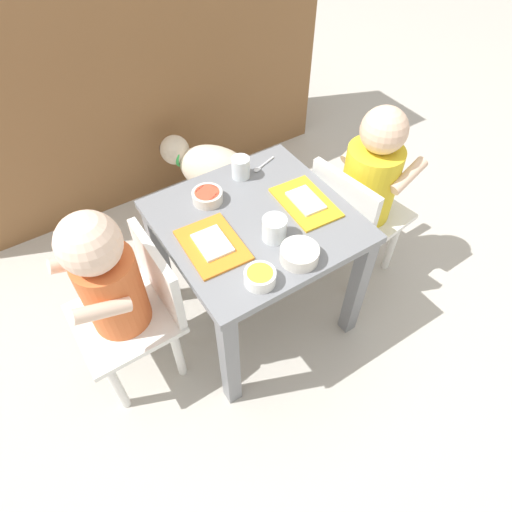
{
  "coord_description": "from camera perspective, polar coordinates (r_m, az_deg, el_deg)",
  "views": [
    {
      "loc": [
        -0.5,
        -0.77,
        1.37
      ],
      "look_at": [
        0.0,
        0.0,
        0.31
      ],
      "focal_mm": 30.96,
      "sensor_mm": 36.0,
      "label": 1
    }
  ],
  "objects": [
    {
      "name": "dining_table",
      "position": [
        1.34,
        -0.0,
        2.1
      ],
      "size": [
        0.54,
        0.52,
        0.48
      ],
      "color": "slate",
      "rests_on": "ground"
    },
    {
      "name": "cereal_bowl_left_side",
      "position": [
        1.16,
        5.64,
        0.28
      ],
      "size": [
        0.1,
        0.1,
        0.04
      ],
      "color": "silver",
      "rests_on": "dining_table"
    },
    {
      "name": "seated_child_left",
      "position": [
        1.23,
        -17.89,
        -3.52
      ],
      "size": [
        0.28,
        0.28,
        0.69
      ],
      "color": "white",
      "rests_on": "ground"
    },
    {
      "name": "ground_plane",
      "position": [
        1.65,
        -0.0,
        -7.09
      ],
      "size": [
        7.0,
        7.0,
        0.0
      ],
      "primitive_type": "plane",
      "color": "#B2ADA3"
    },
    {
      "name": "kitchen_cabinet_back",
      "position": [
        2.05,
        -16.89,
        22.14
      ],
      "size": [
        1.69,
        0.38,
        1.01
      ],
      "primitive_type": "cube",
      "color": "brown",
      "rests_on": "ground"
    },
    {
      "name": "food_tray_left",
      "position": [
        1.2,
        -5.64,
        1.49
      ],
      "size": [
        0.16,
        0.21,
        0.02
      ],
      "color": "orange",
      "rests_on": "dining_table"
    },
    {
      "name": "veggie_bowl_far",
      "position": [
        1.11,
        0.52,
        -2.72
      ],
      "size": [
        0.08,
        0.08,
        0.04
      ],
      "color": "white",
      "rests_on": "dining_table"
    },
    {
      "name": "food_tray_right",
      "position": [
        1.33,
        6.43,
        6.95
      ],
      "size": [
        0.15,
        0.22,
        0.02
      ],
      "color": "gold",
      "rests_on": "dining_table"
    },
    {
      "name": "dog",
      "position": [
        1.88,
        -5.95,
        11.2
      ],
      "size": [
        0.34,
        0.4,
        0.33
      ],
      "color": "beige",
      "rests_on": "ground"
    },
    {
      "name": "water_cup_right",
      "position": [
        1.4,
        -1.99,
        11.23
      ],
      "size": [
        0.06,
        0.06,
        0.07
      ],
      "color": "white",
      "rests_on": "dining_table"
    },
    {
      "name": "seated_child_right",
      "position": [
        1.52,
        14.3,
        9.31
      ],
      "size": [
        0.32,
        0.32,
        0.69
      ],
      "color": "white",
      "rests_on": "ground"
    },
    {
      "name": "veggie_bowl_near",
      "position": [
        1.33,
        -6.3,
        7.7
      ],
      "size": [
        0.09,
        0.09,
        0.03
      ],
      "color": "silver",
      "rests_on": "dining_table"
    },
    {
      "name": "water_cup_left",
      "position": [
        1.2,
        2.25,
        3.33
      ],
      "size": [
        0.07,
        0.07,
        0.07
      ],
      "color": "white",
      "rests_on": "dining_table"
    },
    {
      "name": "spoon_by_left_tray",
      "position": [
        1.46,
        0.78,
        11.57
      ],
      "size": [
        0.1,
        0.04,
        0.01
      ],
      "color": "silver",
      "rests_on": "dining_table"
    }
  ]
}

